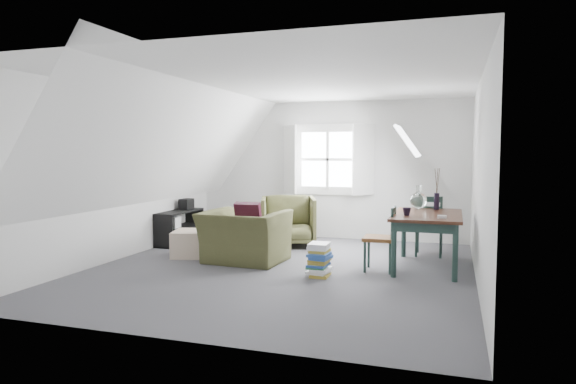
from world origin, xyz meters
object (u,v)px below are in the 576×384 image
(dining_table, at_px, (427,221))
(dining_chair_near, at_px, (382,237))
(armchair_far, at_px, (288,245))
(media_shelf, at_px, (178,229))
(magazine_stack, at_px, (319,260))
(armchair_near, at_px, (245,262))
(dining_chair_far, at_px, (429,224))
(ottoman, at_px, (194,243))

(dining_table, xyz_separation_m, dining_chair_near, (-0.56, -0.36, -0.20))
(armchair_far, relative_size, media_shelf, 0.84)
(dining_chair_near, relative_size, magazine_stack, 2.04)
(armchair_near, relative_size, dining_chair_near, 1.31)
(dining_chair_far, bearing_deg, media_shelf, 18.61)
(dining_table, bearing_deg, armchair_near, -165.99)
(armchair_far, height_order, dining_chair_far, dining_chair_far)
(armchair_far, height_order, dining_table, dining_table)
(ottoman, xyz_separation_m, magazine_stack, (2.14, -0.64, 0.02))
(armchair_far, height_order, magazine_stack, magazine_stack)
(armchair_far, xyz_separation_m, magazine_stack, (1.05, -1.94, 0.21))
(ottoman, height_order, dining_chair_near, dining_chair_near)
(media_shelf, bearing_deg, ottoman, -46.19)
(dining_chair_near, bearing_deg, media_shelf, -115.15)
(dining_chair_near, height_order, magazine_stack, dining_chair_near)
(ottoman, distance_m, dining_chair_near, 2.87)
(dining_chair_far, xyz_separation_m, media_shelf, (-4.19, -0.24, -0.23))
(armchair_far, bearing_deg, armchair_near, -116.91)
(armchair_near, height_order, media_shelf, media_shelf)
(dining_table, relative_size, media_shelf, 1.35)
(armchair_near, height_order, dining_chair_far, dining_chair_far)
(ottoman, xyz_separation_m, dining_chair_far, (3.41, 1.13, 0.29))
(dining_chair_far, relative_size, media_shelf, 0.84)
(ottoman, relative_size, media_shelf, 0.53)
(dining_chair_far, distance_m, media_shelf, 4.20)
(dining_chair_near, bearing_deg, armchair_near, -98.40)
(ottoman, distance_m, dining_chair_far, 3.61)
(ottoman, relative_size, dining_chair_near, 0.68)
(armchair_far, xyz_separation_m, ottoman, (-1.10, -1.30, 0.20))
(media_shelf, bearing_deg, dining_table, -5.59)
(media_shelf, bearing_deg, dining_chair_far, 6.09)
(media_shelf, distance_m, magazine_stack, 3.30)
(dining_chair_near, xyz_separation_m, magazine_stack, (-0.72, -0.55, -0.24))
(dining_table, bearing_deg, armchair_far, 160.73)
(dining_table, bearing_deg, dining_chair_far, 95.29)
(media_shelf, bearing_deg, armchair_near, -28.98)
(armchair_near, distance_m, armchair_far, 1.46)
(media_shelf, bearing_deg, armchair_far, 15.09)
(dining_chair_near, xyz_separation_m, media_shelf, (-3.64, 0.99, -0.19))
(armchair_near, distance_m, magazine_stack, 1.35)
(ottoman, height_order, magazine_stack, magazine_stack)
(armchair_far, height_order, ottoman, armchair_far)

